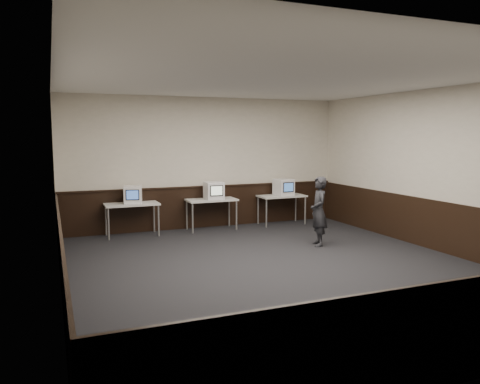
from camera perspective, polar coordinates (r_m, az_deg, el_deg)
name	(u,v)px	position (r m, az deg, el deg)	size (l,w,h in m)	color
floor	(279,268)	(8.18, 4.73, -9.27)	(8.00, 8.00, 0.00)	black
ceiling	(281,79)	(7.91, 4.97, 13.59)	(8.00, 8.00, 0.00)	white
back_wall	(206,163)	(11.59, -4.16, 3.56)	(7.00, 7.00, 0.00)	beige
left_wall	(56,184)	(7.04, -21.48, 0.91)	(8.00, 8.00, 0.00)	beige
right_wall	(439,170)	(9.97, 23.10, 2.47)	(8.00, 8.00, 0.00)	beige
wainscot_back	(207,207)	(11.68, -4.08, -1.84)	(6.98, 0.04, 1.00)	black
wainscot_front	(473,329)	(5.00, 26.57, -14.67)	(6.98, 0.04, 1.00)	black
wainscot_left	(61,260)	(7.23, -20.93, -7.79)	(0.04, 7.98, 1.00)	black
wainscot_right	(435,225)	(10.09, 22.73, -3.77)	(0.04, 7.98, 1.00)	black
wainscot_rail	(207,186)	(11.60, -4.08, 0.68)	(6.98, 0.06, 0.04)	black
desk_left	(132,206)	(10.85, -13.05, -1.73)	(1.20, 0.60, 0.75)	silver
desk_center	(211,202)	(11.30, -3.49, -1.22)	(1.20, 0.60, 0.75)	silver
desk_right	(282,198)	(12.04, 5.11, -0.73)	(1.20, 0.60, 0.75)	silver
emac_left	(133,195)	(10.83, -12.92, -0.31)	(0.47, 0.49, 0.39)	white
emac_center	(214,191)	(11.23, -3.21, 0.18)	(0.43, 0.47, 0.42)	white
emac_right	(284,187)	(12.00, 5.34, 0.59)	(0.46, 0.49, 0.42)	white
person	(319,211)	(9.80, 9.58, -2.33)	(0.52, 0.34, 1.44)	black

